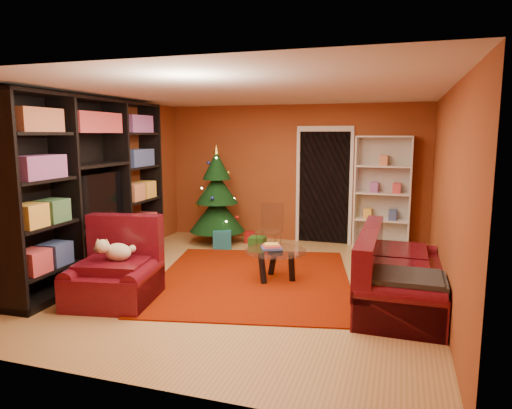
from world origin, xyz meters
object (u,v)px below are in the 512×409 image
(media_unit, at_px, (93,188))
(dog, at_px, (118,252))
(gift_box_red, at_px, (250,237))
(sofa, at_px, (401,267))
(acrylic_chair, at_px, (269,232))
(rug, at_px, (253,279))
(white_bookshelf, at_px, (382,193))
(armchair, at_px, (113,269))
(coffee_table, at_px, (276,265))
(christmas_tree, at_px, (217,196))
(gift_box_green, at_px, (257,244))
(gift_box_teal, at_px, (222,239))

(media_unit, xyz_separation_m, dog, (0.98, -0.86, -0.66))
(gift_box_red, xyz_separation_m, sofa, (2.76, -2.45, 0.35))
(acrylic_chair, bearing_deg, rug, -81.85)
(acrylic_chair, bearing_deg, gift_box_red, 129.35)
(dog, relative_size, sofa, 0.19)
(white_bookshelf, xyz_separation_m, sofa, (0.35, -2.70, -0.56))
(armchair, distance_m, acrylic_chair, 2.97)
(gift_box_red, xyz_separation_m, coffee_table, (1.08, -2.07, 0.13))
(sofa, height_order, coffee_table, sofa)
(gift_box_red, height_order, dog, dog)
(dog, bearing_deg, sofa, 6.32)
(christmas_tree, distance_m, dog, 3.24)
(coffee_table, bearing_deg, acrylic_chair, 110.12)
(christmas_tree, bearing_deg, sofa, -33.98)
(sofa, bearing_deg, gift_box_green, 53.75)
(rug, height_order, gift_box_red, gift_box_red)
(white_bookshelf, bearing_deg, sofa, -79.71)
(armchair, bearing_deg, sofa, 7.04)
(white_bookshelf, relative_size, armchair, 1.95)
(rug, height_order, acrylic_chair, acrylic_chair)
(media_unit, relative_size, white_bookshelf, 1.61)
(rug, height_order, white_bookshelf, white_bookshelf)
(gift_box_green, distance_m, dog, 2.96)
(christmas_tree, height_order, gift_box_red, christmas_tree)
(gift_box_green, xyz_separation_m, gift_box_red, (-0.35, 0.65, -0.03))
(rug, xyz_separation_m, christmas_tree, (-1.35, 1.94, 0.90))
(christmas_tree, distance_m, coffee_table, 2.60)
(sofa, bearing_deg, christmas_tree, 56.64)
(gift_box_green, distance_m, white_bookshelf, 2.40)
(gift_box_teal, bearing_deg, acrylic_chair, -11.09)
(christmas_tree, bearing_deg, white_bookshelf, 8.54)
(white_bookshelf, height_order, acrylic_chair, white_bookshelf)
(gift_box_red, relative_size, white_bookshelf, 0.10)
(media_unit, bearing_deg, rug, 8.21)
(armchair, bearing_deg, rug, 34.42)
(rug, height_order, gift_box_teal, gift_box_teal)
(gift_box_teal, bearing_deg, coffee_table, -46.57)
(dog, bearing_deg, coffee_table, 29.41)
(media_unit, distance_m, christmas_tree, 2.57)
(media_unit, height_order, christmas_tree, media_unit)
(armchair, bearing_deg, gift_box_red, 70.18)
(white_bookshelf, distance_m, acrylic_chair, 2.16)
(dog, bearing_deg, gift_box_teal, 75.42)
(rug, height_order, dog, dog)
(rug, xyz_separation_m, white_bookshelf, (1.64, 2.39, 1.00))
(gift_box_teal, xyz_separation_m, dog, (-0.23, -2.84, 0.46))
(dog, height_order, coffee_table, dog)
(media_unit, bearing_deg, gift_box_green, 43.19)
(media_unit, xyz_separation_m, gift_box_teal, (1.21, 1.98, -1.12))
(christmas_tree, height_order, white_bookshelf, white_bookshelf)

